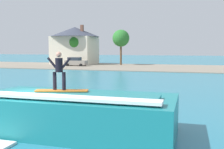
# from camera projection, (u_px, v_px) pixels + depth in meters

# --- Properties ---
(ground_plane) EXTENTS (260.00, 260.00, 0.00)m
(ground_plane) POSITION_uv_depth(u_px,v_px,m) (31.00, 136.00, 11.54)
(ground_plane) COLOR teal
(wave_crest) EXTENTS (8.50, 3.82, 1.83)m
(wave_crest) POSITION_uv_depth(u_px,v_px,m) (77.00, 113.00, 11.93)
(wave_crest) COLOR teal
(wave_crest) RESTS_ON ground_plane
(surfboard) EXTENTS (2.32, 1.03, 0.06)m
(surfboard) POSITION_uv_depth(u_px,v_px,m) (62.00, 91.00, 11.86)
(surfboard) COLOR orange
(surfboard) RESTS_ON wave_crest
(surfer) EXTENTS (1.12, 0.32, 1.66)m
(surfer) POSITION_uv_depth(u_px,v_px,m) (59.00, 69.00, 11.77)
(surfer) COLOR black
(surfer) RESTS_ON surfboard
(shoreline_bank) EXTENTS (120.00, 18.34, 0.13)m
(shoreline_bank) POSITION_uv_depth(u_px,v_px,m) (155.00, 67.00, 51.08)
(shoreline_bank) COLOR gray
(shoreline_bank) RESTS_ON ground_plane
(car_near_shore) EXTENTS (4.38, 2.16, 1.86)m
(car_near_shore) POSITION_uv_depth(u_px,v_px,m) (76.00, 62.00, 54.69)
(car_near_shore) COLOR gray
(car_near_shore) RESTS_ON ground_plane
(house_with_chimney) EXTENTS (11.09, 11.09, 8.71)m
(house_with_chimney) POSITION_uv_depth(u_px,v_px,m) (75.00, 43.00, 61.21)
(house_with_chimney) COLOR beige
(house_with_chimney) RESTS_ON ground_plane
(tree_tall_bare) EXTENTS (3.58, 3.58, 7.56)m
(tree_tall_bare) POSITION_uv_depth(u_px,v_px,m) (121.00, 38.00, 57.23)
(tree_tall_bare) COLOR brown
(tree_tall_bare) RESTS_ON ground_plane
(tree_short_bushy) EXTENTS (3.56, 3.56, 6.69)m
(tree_short_bushy) POSITION_uv_depth(u_px,v_px,m) (77.00, 43.00, 58.48)
(tree_short_bushy) COLOR brown
(tree_short_bushy) RESTS_ON ground_plane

